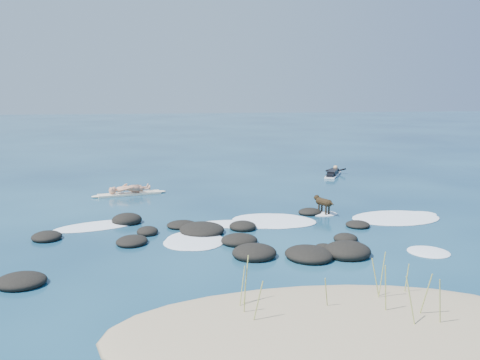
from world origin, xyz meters
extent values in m
plane|color=#0A2642|center=(0.00, 0.00, 0.00)|extent=(160.00, 160.00, 0.00)
ellipsoid|color=#9E8966|center=(0.00, -8.20, 0.00)|extent=(9.00, 4.40, 0.60)
cylinder|color=#A5AE54|center=(1.42, -7.44, 0.71)|extent=(0.13, 0.07, 1.17)
cylinder|color=#A5AE54|center=(-1.61, -7.80, 0.54)|extent=(0.05, 0.13, 0.84)
cylinder|color=#A5AE54|center=(1.93, -8.41, 0.63)|extent=(0.18, 0.18, 1.01)
cylinder|color=#A5AE54|center=(0.09, -7.80, 0.53)|extent=(0.16, 0.17, 0.80)
cylinder|color=#A5AE54|center=(-1.50, -7.24, 0.70)|extent=(0.16, 0.15, 1.15)
cylinder|color=#A5AE54|center=(-1.59, -7.34, 0.60)|extent=(0.17, 0.23, 0.93)
cylinder|color=#A5AE54|center=(2.18, -7.08, 0.49)|extent=(0.10, 0.05, 0.74)
cylinder|color=#A5AE54|center=(1.46, -8.75, 0.66)|extent=(0.20, 0.21, 1.06)
cylinder|color=#A5AE54|center=(-1.43, -8.20, 0.60)|extent=(0.23, 0.06, 0.95)
cylinder|color=#A5AE54|center=(1.34, -7.34, 0.62)|extent=(0.24, 0.05, 0.99)
cylinder|color=#A5AE54|center=(2.02, -8.82, 0.65)|extent=(0.17, 0.15, 1.05)
cylinder|color=#A5AE54|center=(1.20, -8.16, 0.69)|extent=(0.12, 0.10, 1.14)
ellipsoid|color=black|center=(-4.15, -1.67, 0.08)|extent=(1.26, 1.36, 0.31)
ellipsoid|color=black|center=(-0.88, -2.12, 0.10)|extent=(1.16, 1.08, 0.39)
ellipsoid|color=black|center=(2.43, -2.40, 0.08)|extent=(0.96, 0.94, 0.34)
ellipsoid|color=black|center=(3.46, -0.74, 0.06)|extent=(0.92, 0.97, 0.26)
ellipsoid|color=black|center=(1.52, -3.17, 0.06)|extent=(0.76, 0.81, 0.23)
ellipsoid|color=black|center=(-6.65, -4.78, 0.09)|extent=(1.24, 1.14, 0.36)
ellipsoid|color=black|center=(-0.65, -3.48, 0.12)|extent=(1.50, 1.47, 0.46)
ellipsoid|color=black|center=(-2.55, 0.13, 0.07)|extent=(1.31, 1.27, 0.26)
ellipsoid|color=black|center=(-1.92, -0.73, 0.10)|extent=(1.66, 1.76, 0.41)
ellipsoid|color=black|center=(2.33, 1.28, 0.08)|extent=(1.03, 0.96, 0.30)
ellipsoid|color=black|center=(0.84, -3.84, 0.11)|extent=(1.75, 1.83, 0.42)
ellipsoid|color=black|center=(1.99, -3.77, 0.13)|extent=(1.77, 1.74, 0.52)
ellipsoid|color=black|center=(-4.45, 0.92, 0.12)|extent=(1.32, 1.27, 0.47)
ellipsoid|color=black|center=(-3.70, -0.60, 0.08)|extent=(0.77, 0.89, 0.31)
ellipsoid|color=black|center=(-0.52, -0.47, 0.09)|extent=(0.95, 0.99, 0.35)
ellipsoid|color=black|center=(-6.84, -0.77, 0.08)|extent=(0.94, 1.03, 0.33)
ellipsoid|color=white|center=(0.85, 0.39, 0.01)|extent=(2.99, 2.88, 0.12)
ellipsoid|color=white|center=(-2.21, -1.63, 0.01)|extent=(2.02, 2.41, 0.12)
ellipsoid|color=white|center=(5.28, 0.20, 0.01)|extent=(3.58, 2.63, 0.12)
ellipsoid|color=white|center=(0.77, 0.47, 0.01)|extent=(3.60, 3.03, 0.12)
ellipsoid|color=white|center=(6.45, 0.59, 0.01)|extent=(1.24, 0.97, 0.12)
ellipsoid|color=white|center=(-0.20, 0.08, 0.01)|extent=(4.01, 1.88, 0.12)
ellipsoid|color=white|center=(4.44, -3.84, 0.01)|extent=(1.57, 1.62, 0.12)
ellipsoid|color=white|center=(-5.43, 0.62, 0.01)|extent=(3.31, 2.29, 0.12)
ellipsoid|color=white|center=(-2.38, -1.79, 0.01)|extent=(1.96, 2.11, 0.12)
ellipsoid|color=white|center=(2.82, 1.21, 0.01)|extent=(1.10, 0.90, 0.12)
cube|color=#FAEAC8|center=(-4.63, 5.97, 0.05)|extent=(2.82, 1.23, 0.09)
ellipsoid|color=#FAEAC8|center=(-3.29, 6.31, 0.05)|extent=(0.61, 0.44, 0.10)
ellipsoid|color=#FAEAC8|center=(-5.96, 5.63, 0.05)|extent=(0.61, 0.44, 0.10)
imported|color=tan|center=(-4.63, 5.97, 0.99)|extent=(0.58, 0.74, 1.79)
cube|color=white|center=(5.99, 9.62, 0.05)|extent=(1.54, 2.30, 0.08)
ellipsoid|color=white|center=(6.52, 10.65, 0.05)|extent=(0.48, 0.58, 0.09)
cube|color=black|center=(5.99, 9.62, 0.21)|extent=(1.03, 1.46, 0.23)
sphere|color=tan|center=(6.37, 10.35, 0.34)|extent=(0.33, 0.33, 0.24)
cylinder|color=black|center=(6.18, 10.63, 0.20)|extent=(0.59, 0.14, 0.26)
cylinder|color=black|center=(6.70, 10.35, 0.20)|extent=(0.44, 0.51, 0.26)
cube|color=black|center=(5.62, 8.92, 0.17)|extent=(0.59, 0.68, 0.15)
cylinder|color=black|center=(2.82, 1.11, 0.48)|extent=(0.49, 0.63, 0.28)
sphere|color=black|center=(2.72, 1.34, 0.48)|extent=(0.38, 0.38, 0.29)
sphere|color=black|center=(2.93, 0.87, 0.48)|extent=(0.35, 0.35, 0.26)
sphere|color=black|center=(2.65, 1.49, 0.58)|extent=(0.27, 0.27, 0.21)
cone|color=black|center=(2.60, 1.61, 0.57)|extent=(0.15, 0.16, 0.11)
cone|color=black|center=(2.60, 1.46, 0.67)|extent=(0.12, 0.10, 0.10)
cone|color=black|center=(2.70, 1.51, 0.67)|extent=(0.12, 0.10, 0.10)
cylinder|color=black|center=(2.67, 1.26, 0.19)|extent=(0.09, 0.09, 0.37)
cylinder|color=black|center=(2.81, 1.32, 0.19)|extent=(0.09, 0.09, 0.37)
cylinder|color=black|center=(2.84, 0.90, 0.19)|extent=(0.09, 0.09, 0.37)
cylinder|color=black|center=(2.97, 0.96, 0.19)|extent=(0.09, 0.09, 0.37)
cylinder|color=black|center=(2.98, 0.76, 0.53)|extent=(0.16, 0.27, 0.16)
camera|label=1|loc=(-3.21, -17.81, 4.76)|focal=40.00mm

